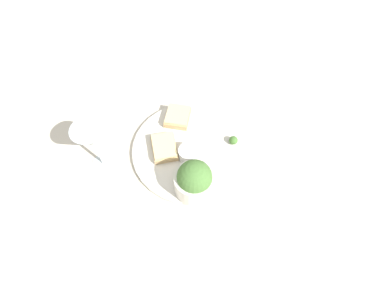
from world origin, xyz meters
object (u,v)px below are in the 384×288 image
at_px(cheese_toast_far, 178,117).
at_px(wine_glass, 92,139).
at_px(cheese_toast_near, 164,147).
at_px(salad_bowl, 194,180).
at_px(sauce_ramekin, 189,153).

height_order(cheese_toast_far, wine_glass, wine_glass).
height_order(cheese_toast_near, wine_glass, wine_glass).
xyz_separation_m(salad_bowl, sauce_ramekin, (-0.09, -0.04, -0.03)).
xyz_separation_m(sauce_ramekin, cheese_toast_far, (-0.12, -0.08, -0.01)).
relative_size(sauce_ramekin, cheese_toast_near, 0.51).
bearing_deg(cheese_toast_far, cheese_toast_near, 0.02).
bearing_deg(salad_bowl, cheese_toast_far, -150.51).
distance_m(salad_bowl, wine_glass, 0.29).
xyz_separation_m(cheese_toast_far, wine_glass, (0.21, -0.16, 0.10)).
bearing_deg(salad_bowl, wine_glass, -90.67).
bearing_deg(cheese_toast_far, sauce_ramekin, 32.42).
bearing_deg(cheese_toast_far, salad_bowl, 29.49).
height_order(salad_bowl, cheese_toast_near, salad_bowl).
bearing_deg(sauce_ramekin, cheese_toast_far, -147.58).
bearing_deg(salad_bowl, sauce_ramekin, -154.78).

